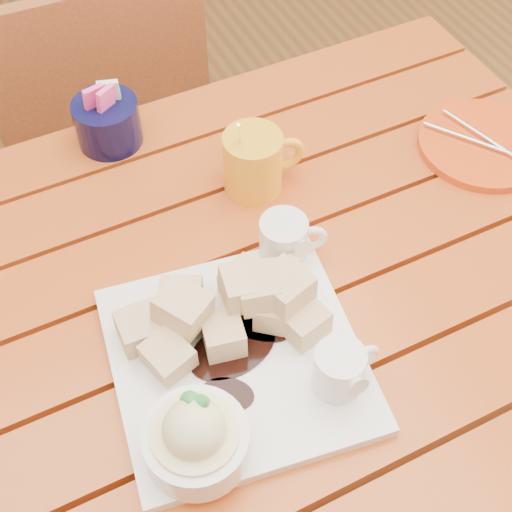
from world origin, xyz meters
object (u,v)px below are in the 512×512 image
dessert_plate (231,363)px  orange_saucer (484,144)px  coffee_mug_right (255,161)px  table (222,342)px  chair_far (104,126)px

dessert_plate → orange_saucer: bearing=20.1°
coffee_mug_right → orange_saucer: 0.36m
dessert_plate → coffee_mug_right: coffee_mug_right is taller
dessert_plate → coffee_mug_right: (0.16, 0.27, 0.01)m
table → chair_far: chair_far is taller
coffee_mug_right → chair_far: size_ratio=0.16×
table → orange_saucer: (0.47, 0.08, 0.11)m
table → dessert_plate: bearing=-106.6°
table → orange_saucer: orange_saucer is taller
dessert_plate → orange_saucer: (0.51, 0.19, -0.03)m
dessert_plate → chair_far: size_ratio=0.38×
coffee_mug_right → orange_saucer: (0.35, -0.08, -0.04)m
table → coffee_mug_right: coffee_mug_right is taller
dessert_plate → orange_saucer: dessert_plate is taller
dessert_plate → orange_saucer: size_ratio=1.68×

